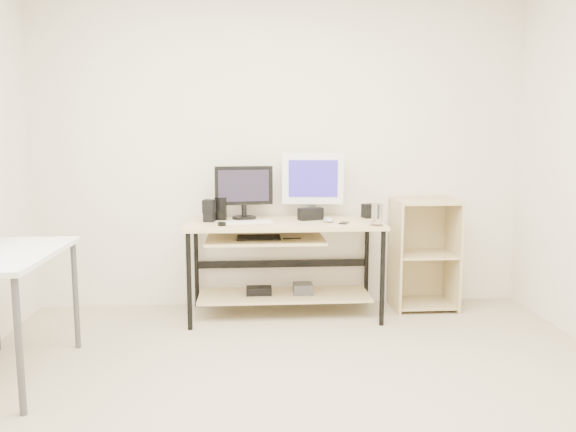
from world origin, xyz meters
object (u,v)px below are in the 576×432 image
(shelf_unit, at_px, (423,253))
(black_monitor, at_px, (244,189))
(audio_controller, at_px, (221,209))
(white_imac, at_px, (313,180))
(side_table, at_px, (1,266))
(desk, at_px, (281,248))

(shelf_unit, bearing_deg, black_monitor, -179.98)
(audio_controller, bearing_deg, white_imac, 14.90)
(side_table, distance_m, audio_controller, 1.68)
(white_imac, bearing_deg, side_table, -141.59)
(black_monitor, xyz_separation_m, audio_controller, (-0.18, -0.05, -0.15))
(side_table, relative_size, audio_controller, 5.60)
(black_monitor, height_order, white_imac, white_imac)
(black_monitor, relative_size, audio_controller, 2.58)
(black_monitor, xyz_separation_m, white_imac, (0.55, 0.04, 0.06))
(side_table, height_order, white_imac, white_imac)
(desk, relative_size, shelf_unit, 1.67)
(white_imac, xyz_separation_m, audio_controller, (-0.73, -0.08, -0.21))
(shelf_unit, xyz_separation_m, black_monitor, (-1.46, -0.00, 0.54))
(side_table, relative_size, shelf_unit, 1.11)
(white_imac, relative_size, audio_controller, 2.94)
(black_monitor, bearing_deg, shelf_unit, -7.88)
(desk, relative_size, black_monitor, 3.26)
(desk, distance_m, shelf_unit, 1.19)
(desk, bearing_deg, shelf_unit, 7.77)
(side_table, bearing_deg, audio_controller, 44.64)
(side_table, bearing_deg, shelf_unit, 23.33)
(shelf_unit, distance_m, audio_controller, 1.69)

